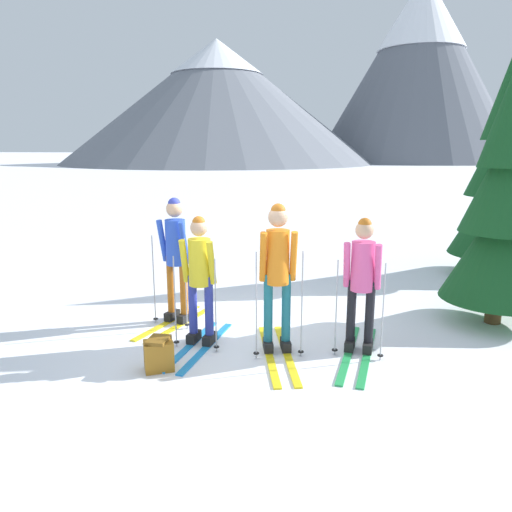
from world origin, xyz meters
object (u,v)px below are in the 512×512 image
at_px(skier_in_blue, 176,254).
at_px(skier_in_orange, 277,269).
at_px(pine_tree_mid, 505,205).
at_px(pine_tree_near, 505,172).
at_px(backpack_on_snow_front, 159,354).
at_px(skier_in_yellow, 200,277).
at_px(skier_in_pink, 362,279).

relative_size(skier_in_blue, skier_in_orange, 0.98).
height_order(skier_in_blue, pine_tree_mid, pine_tree_mid).
relative_size(pine_tree_near, pine_tree_mid, 1.18).
xyz_separation_m(skier_in_orange, backpack_on_snow_front, (-1.24, -0.77, -0.86)).
height_order(skier_in_orange, pine_tree_near, pine_tree_near).
bearing_deg(backpack_on_snow_front, pine_tree_near, 46.29).
height_order(skier_in_blue, backpack_on_snow_front, skier_in_blue).
distance_m(skier_in_orange, backpack_on_snow_front, 1.69).
distance_m(skier_in_blue, skier_in_yellow, 0.91).
relative_size(pine_tree_near, backpack_on_snow_front, 11.14).
bearing_deg(pine_tree_near, pine_tree_mid, -105.42).
bearing_deg(skier_in_blue, skier_in_yellow, -51.40).
xyz_separation_m(skier_in_blue, pine_tree_mid, (4.47, 0.81, 0.70)).
bearing_deg(skier_in_yellow, pine_tree_mid, 21.29).
distance_m(skier_in_orange, pine_tree_near, 5.83).
height_order(skier_in_pink, pine_tree_near, pine_tree_near).
bearing_deg(skier_in_orange, skier_in_blue, 154.34).
bearing_deg(skier_in_pink, skier_in_blue, 167.43).
bearing_deg(skier_in_yellow, skier_in_blue, 128.60).
bearing_deg(pine_tree_mid, backpack_on_snow_front, -150.83).
height_order(skier_in_yellow, pine_tree_near, pine_tree_near).
distance_m(skier_in_blue, backpack_on_snow_front, 1.74).
relative_size(pine_tree_mid, backpack_on_snow_front, 9.42).
xyz_separation_m(skier_in_yellow, backpack_on_snow_front, (-0.25, -0.80, -0.71)).
distance_m(skier_in_pink, backpack_on_snow_front, 2.54).
bearing_deg(pine_tree_mid, pine_tree_near, 74.58).
bearing_deg(skier_in_blue, pine_tree_mid, 10.28).
height_order(skier_in_blue, skier_in_pink, skier_in_blue).
height_order(skier_in_pink, pine_tree_mid, pine_tree_mid).
relative_size(skier_in_blue, skier_in_pink, 1.00).
distance_m(skier_in_blue, skier_in_orange, 1.72).
height_order(skier_in_orange, backpack_on_snow_front, skier_in_orange).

